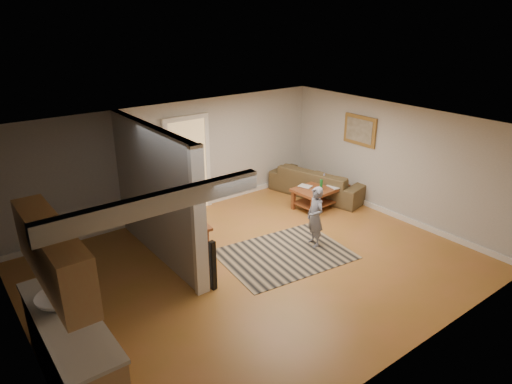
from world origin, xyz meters
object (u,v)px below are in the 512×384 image
speaker_left (213,266)px  child (314,245)px  tv_console (189,222)px  speaker_right (169,228)px  coffee_table (320,191)px  toddler (162,225)px  sofa (318,195)px  toy_basket (178,230)px

speaker_left → child: (2.39, 0.11, -0.44)m
speaker_left → tv_console: bearing=66.6°
speaker_right → child: speaker_right is taller
coffee_table → toddler: 3.69m
sofa → coffee_table: coffee_table is taller
speaker_left → toy_basket: size_ratio=1.71×
sofa → coffee_table: (-0.48, -0.55, 0.39)m
speaker_right → toy_basket: bearing=29.4°
coffee_table → toddler: bearing=158.8°
sofa → speaker_right: 4.35m
coffee_table → tv_console: tv_console is taller
coffee_table → toddler: coffee_table is taller
toy_basket → child: child is taller
coffee_table → speaker_right: speaker_right is taller
sofa → child: child is taller
sofa → coffee_table: bearing=124.2°
tv_console → toddler: tv_console is taller
speaker_left → speaker_right: (0.00, 1.52, 0.07)m
child → toddler: size_ratio=1.18×
speaker_left → child: speaker_left is taller
speaker_left → toddler: bearing=70.4°
tv_console → toddler: bearing=91.4°
coffee_table → child: coffee_table is taller
speaker_right → tv_console: bearing=-65.7°
toy_basket → speaker_left: bearing=-101.6°
speaker_left → toy_basket: speaker_left is taller
speaker_left → child: 2.44m
coffee_table → speaker_left: speaker_left is taller
sofa → speaker_left: size_ratio=2.72×
sofa → toddler: toddler is taller
coffee_table → speaker_left: size_ratio=1.50×
sofa → toy_basket: size_ratio=4.66×
speaker_right → toy_basket: 0.66m
toy_basket → tv_console: bearing=-100.8°
coffee_table → tv_console: (-3.56, -0.17, 0.29)m
tv_console → toddler: 1.65m
tv_console → speaker_left: bearing=-95.5°
coffee_table → speaker_right: bearing=178.1°
tv_console → toy_basket: 0.88m
child → toy_basket: bearing=-119.3°
speaker_left → toy_basket: 2.00m
speaker_right → toddler: (0.40, 1.20, -0.51)m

